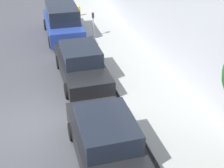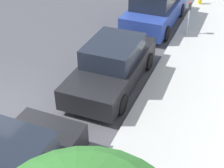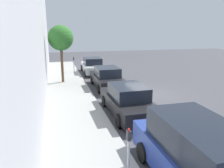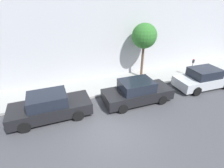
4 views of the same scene
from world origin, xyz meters
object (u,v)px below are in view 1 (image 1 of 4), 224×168
at_px(parked_sedan_second, 107,143).
at_px(parking_meter_far, 93,22).
at_px(parked_minivan_fourth, 63,22).
at_px(fire_hydrant, 79,11).
at_px(parked_sedan_third, 81,64).

bearing_deg(parked_sedan_second, parking_meter_far, 79.71).
xyz_separation_m(parked_sedan_second, parking_meter_far, (1.84, 10.15, 0.30)).
relative_size(parked_sedan_second, parked_minivan_fourth, 0.91).
distance_m(parked_minivan_fourth, parking_meter_far, 1.85).
distance_m(parked_sedan_second, fire_hydrant, 14.42).
bearing_deg(parked_sedan_third, fire_hydrant, 80.40).
bearing_deg(fire_hydrant, parking_meter_far, -88.62).
bearing_deg(parking_meter_far, parked_sedan_second, -100.29).
bearing_deg(parked_sedan_second, fire_hydrant, 83.05).
relative_size(parking_meter_far, fire_hydrant, 2.08).
relative_size(parked_sedan_third, parking_meter_far, 3.16).
distance_m(parked_sedan_second, parking_meter_far, 10.32).
bearing_deg(parked_minivan_fourth, parked_sedan_second, -90.95).
bearing_deg(parking_meter_far, fire_hydrant, 91.38).
xyz_separation_m(parked_sedan_second, parked_minivan_fourth, (0.18, 10.96, 0.20)).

